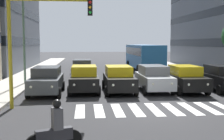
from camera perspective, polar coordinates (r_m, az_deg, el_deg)
name	(u,v)px	position (r m, az deg, el deg)	size (l,w,h in m)	color
ground_plane	(154,109)	(14.29, 8.37, -7.71)	(180.00, 180.00, 0.00)	#2D2D30
crosswalk_markings	(154,109)	(14.29, 8.37, -7.70)	(7.65, 2.80, 0.01)	silver
car_0	(223,78)	(20.67, 21.10, -1.47)	(2.02, 4.44, 1.72)	black
car_1	(185,78)	(19.64, 14.33, -1.62)	(2.02, 4.44, 1.72)	black
car_2	(154,78)	(19.42, 8.25, -1.58)	(2.02, 4.44, 1.72)	#B2B7BC
car_3	(119,79)	(18.83, 1.34, -1.75)	(2.02, 4.44, 1.72)	black
car_4	(84,79)	(19.04, -5.55, -1.69)	(2.02, 4.44, 1.72)	black
car_5	(47,80)	(18.58, -12.84, -1.98)	(2.02, 4.44, 1.72)	#474C51
car_row2_0	(82,69)	(26.14, -5.97, 0.23)	(2.02, 4.44, 1.72)	#474C51
bus_behind_traffic	(143,55)	(32.87, 6.25, 2.98)	(2.78, 10.50, 3.00)	#286BAD
motorcycle_with_rider	(55,130)	(8.85, -11.23, -11.67)	(1.62, 0.70, 1.57)	black
traffic_light_gantry	(34,34)	(14.55, -15.25, 7.00)	(4.10, 0.36, 5.50)	#AD991E
street_lamp_right	(29,20)	(22.93, -16.11, 9.48)	(2.90, 0.28, 7.94)	#4C6B56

